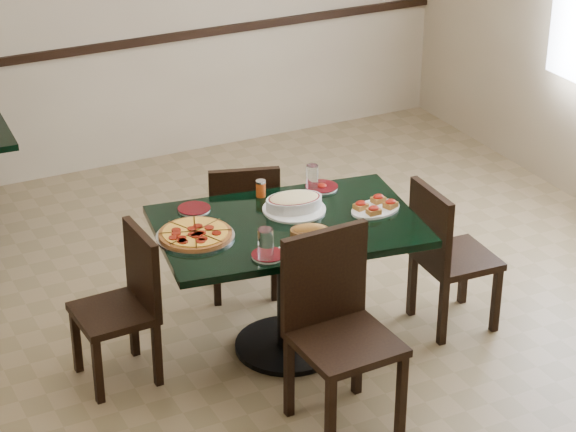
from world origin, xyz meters
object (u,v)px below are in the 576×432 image
lasagna_casserole (294,202)px  chair_right (445,250)px  chair_left (126,299)px  chair_far (243,223)px  bruschetta_platter (376,206)px  main_table (288,254)px  chair_near (336,319)px  pepperoni_pizza (195,234)px  bread_basket (310,233)px

lasagna_casserole → chair_right: bearing=-11.8°
chair_left → chair_far: bearing=116.6°
bruschetta_platter → main_table: bearing=159.8°
chair_near → pepperoni_pizza: 0.84m
pepperoni_pizza → lasagna_casserole: 0.58m
lasagna_casserole → bread_basket: lasagna_casserole is taller
chair_far → chair_right: chair_right is taller
chair_near → chair_right: bearing=24.2°
chair_right → chair_left: bearing=82.4°
chair_near → chair_left: size_ratio=1.19×
lasagna_casserole → chair_left: bearing=-173.1°
lasagna_casserole → bruschetta_platter: bearing=-18.0°
pepperoni_pizza → lasagna_casserole: size_ratio=1.18×
main_table → pepperoni_pizza: (-0.48, 0.06, 0.20)m
bruschetta_platter → bread_basket: bearing=-174.0°
lasagna_casserole → bruschetta_platter: (0.38, -0.19, -0.02)m
bread_basket → chair_near: bearing=-80.5°
bread_basket → chair_far: bearing=108.5°
chair_near → chair_far: bearing=83.5°
chair_far → bread_basket: 0.90m
chair_far → bread_basket: bread_basket is taller
main_table → chair_right: (0.86, -0.17, -0.10)m
pepperoni_pizza → lasagna_casserole: lasagna_casserole is taller
chair_far → chair_left: (-0.86, -0.48, -0.02)m
chair_far → lasagna_casserole: 0.61m
chair_left → pepperoni_pizza: bearing=74.1°
lasagna_casserole → main_table: bearing=-120.7°
chair_near → lasagna_casserole: bearing=75.7°
main_table → chair_far: bearing=95.9°
main_table → bread_basket: size_ratio=6.32×
chair_far → lasagna_casserole: lasagna_casserole is taller
main_table → bread_basket: 0.31m
main_table → bruschetta_platter: (0.47, -0.08, 0.21)m
chair_near → chair_right: chair_near is taller
chair_near → pepperoni_pizza: size_ratio=2.45×
chair_right → pepperoni_pizza: chair_right is taller
chair_right → lasagna_casserole: size_ratio=2.55×
bread_basket → chair_right: bearing=22.8°
chair_far → bruschetta_platter: size_ratio=2.62×
pepperoni_pizza → chair_right: bearing=-9.9°
chair_right → lasagna_casserole: chair_right is taller
main_table → chair_near: bearing=-87.2°
bread_basket → lasagna_casserole: bearing=95.6°
pepperoni_pizza → bruschetta_platter: 0.96m
chair_far → pepperoni_pizza: 0.82m
chair_left → lasagna_casserole: lasagna_casserole is taller
chair_near → bread_basket: chair_near is taller
chair_right → bruschetta_platter: 0.50m
chair_right → bread_basket: (-0.85, -0.04, 0.32)m
chair_far → chair_near: 1.26m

